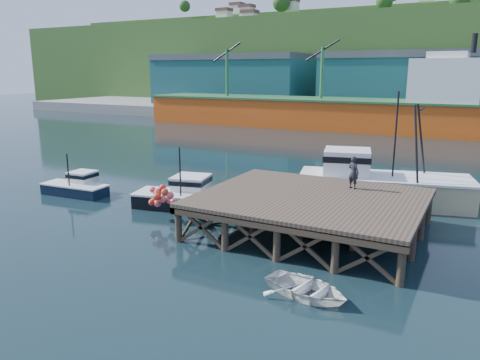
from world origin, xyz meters
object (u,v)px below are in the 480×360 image
Objects in this scene: trawler at (380,181)px; boat_black at (186,196)px; boat_navy at (77,186)px; dinghy at (306,288)px; dockworker at (353,172)px.

boat_black is at bearing -162.22° from trawler.
trawler is (11.25, 6.99, 0.80)m from boat_black.
trawler reaches higher than boat_black.
boat_navy is 1.42× the size of dinghy.
trawler is at bearing 17.92° from boat_navy.
trawler is 3.31× the size of dinghy.
trawler reaches higher than dinghy.
dockworker is (10.66, 1.82, 2.32)m from boat_black.
dinghy is at bearing -48.55° from boat_black.
dinghy is (20.53, -7.27, -0.26)m from boat_navy.
dockworker is at bearing -2.90° from boat_black.
dockworker is at bearing 4.58° from boat_navy.
boat_black reaches higher than dockworker.
boat_black is at bearing 3.25° from boat_navy.
boat_black is 14.32m from dinghy.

